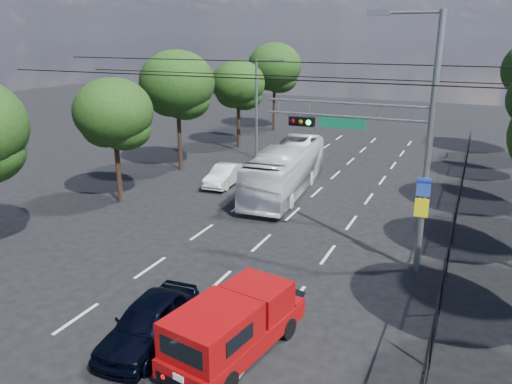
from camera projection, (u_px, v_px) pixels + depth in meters
The scene contains 14 objects.
ground at pixel (154, 341), 14.82m from camera, with size 120.00×120.00×0.00m, color black.
lane_markings at pixel (306, 202), 26.99m from camera, with size 6.12×38.00×0.01m.
signal_mast at pixel (395, 134), 18.12m from camera, with size 6.43×0.39×9.50m.
streetlight_left at pixel (259, 104), 35.22m from camera, with size 2.09×0.22×7.08m.
utility_wires at pixel (270, 72), 20.31m from camera, with size 22.00×5.04×0.74m.
fence_right at pixel (456, 215), 22.13m from camera, with size 0.06×34.03×2.00m.
tree_left_b at pixel (114, 118), 25.72m from camera, with size 4.08×4.08×6.63m.
tree_left_c at pixel (178, 88), 31.80m from camera, with size 4.80×4.80×7.80m.
tree_left_d at pixel (238, 87), 38.80m from camera, with size 4.20×4.20×6.83m.
tree_left_e at pixel (275, 70), 45.59m from camera, with size 4.92×4.92×7.99m.
red_pickup at pixel (234, 325), 13.88m from camera, with size 2.59×5.18×1.85m.
navy_hatchback at pixel (149, 322), 14.55m from camera, with size 1.65×4.09×1.39m, color black.
white_bus at pixel (285, 170), 28.20m from camera, with size 2.30×9.81×2.73m, color silver.
white_van at pixel (225, 175), 29.90m from camera, with size 1.29×3.71×1.22m, color silver.
Camera 1 is at (7.99, -10.42, 8.72)m, focal length 35.00 mm.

